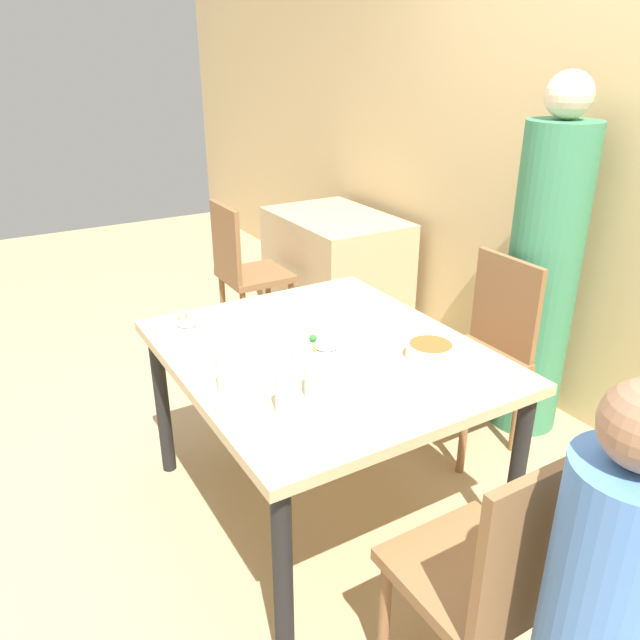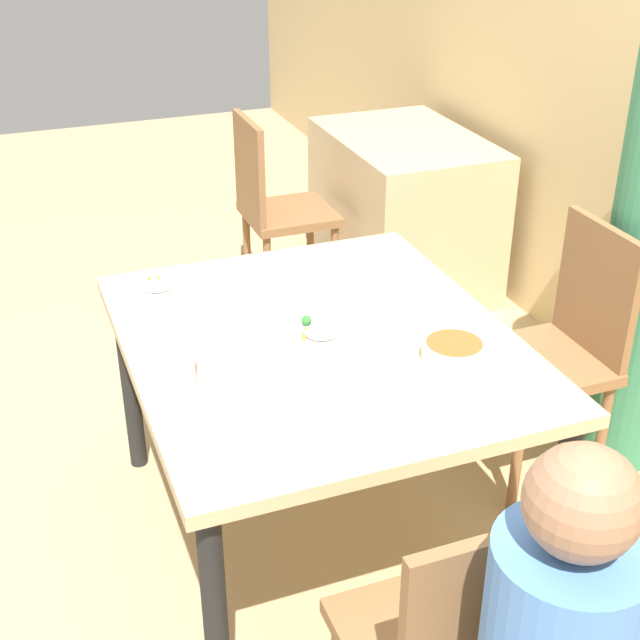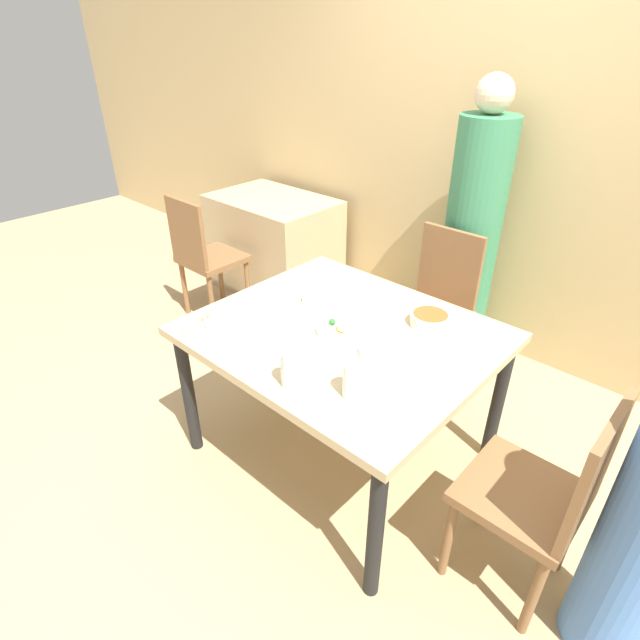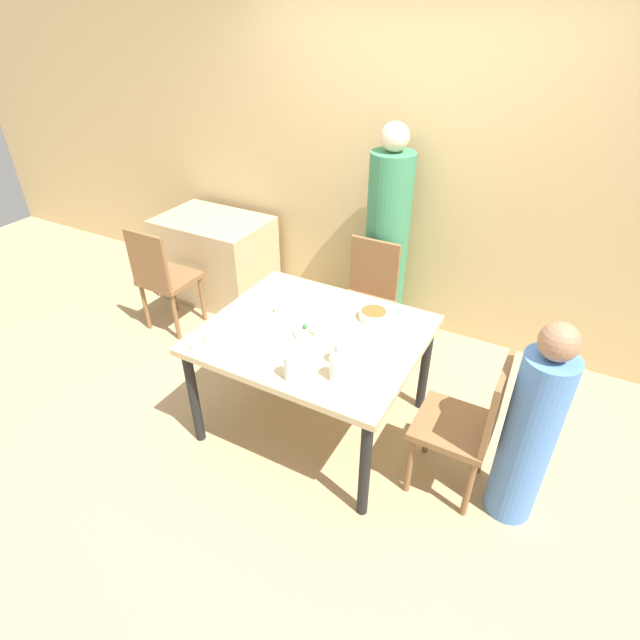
{
  "view_description": "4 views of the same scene",
  "coord_description": "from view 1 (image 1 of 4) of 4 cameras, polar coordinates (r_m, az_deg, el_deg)",
  "views": [
    {
      "loc": [
        1.79,
        -1.08,
        1.77
      ],
      "look_at": [
        0.08,
        -0.07,
        0.9
      ],
      "focal_mm": 35.0,
      "sensor_mm": 36.0,
      "label": 1
    },
    {
      "loc": [
        2.09,
        -0.79,
        1.99
      ],
      "look_at": [
        0.12,
        -0.04,
        0.85
      ],
      "focal_mm": 50.0,
      "sensor_mm": 36.0,
      "label": 2
    },
    {
      "loc": [
        1.19,
        -1.45,
        1.89
      ],
      "look_at": [
        -0.09,
        -0.05,
        0.77
      ],
      "focal_mm": 28.0,
      "sensor_mm": 36.0,
      "label": 3
    },
    {
      "loc": [
        1.19,
        -2.11,
        2.4
      ],
      "look_at": [
        0.04,
        0.0,
        0.82
      ],
      "focal_mm": 28.0,
      "sensor_mm": 36.0,
      "label": 4
    }
  ],
  "objects": [
    {
      "name": "glass_water_short",
      "position": [
        1.93,
        -2.91,
        -6.63
      ],
      "size": [
        0.08,
        0.08,
        0.14
      ],
      "color": "silver",
      "rests_on": "dining_table"
    },
    {
      "name": "person_child",
      "position": [
        1.66,
        23.78,
        -25.19
      ],
      "size": [
        0.25,
        0.25,
        1.22
      ],
      "color": "#5184D1",
      "rests_on": "ground_plane"
    },
    {
      "name": "bowl_curry",
      "position": [
        2.3,
        10.05,
        -2.75
      ],
      "size": [
        0.18,
        0.18,
        0.06
      ],
      "color": "white",
      "rests_on": "dining_table"
    },
    {
      "name": "dining_table",
      "position": [
        2.38,
        0.36,
        -4.36
      ],
      "size": [
        1.26,
        1.08,
        0.73
      ],
      "color": "tan",
      "rests_on": "ground_plane"
    },
    {
      "name": "glass_water_center",
      "position": [
        2.05,
        -8.35,
        -4.73
      ],
      "size": [
        0.08,
        0.08,
        0.15
      ],
      "color": "silver",
      "rests_on": "dining_table"
    },
    {
      "name": "wall_back",
      "position": [
        3.17,
        25.03,
        13.99
      ],
      "size": [
        10.0,
        0.06,
        2.7
      ],
      "color": "tan",
      "rests_on": "ground_plane"
    },
    {
      "name": "person_adult",
      "position": [
        3.1,
        19.63,
        3.78
      ],
      "size": [
        0.33,
        0.33,
        1.69
      ],
      "color": "#387F56",
      "rests_on": "ground_plane"
    },
    {
      "name": "plate_rice_adult",
      "position": [
        2.33,
        0.15,
        -2.48
      ],
      "size": [
        0.23,
        0.23,
        0.05
      ],
      "color": "white",
      "rests_on": "dining_table"
    },
    {
      "name": "chair_child_spot",
      "position": [
        1.83,
        15.48,
        -21.5
      ],
      "size": [
        0.4,
        0.4,
        0.91
      ],
      "rotation": [
        0.0,
        0.0,
        -1.57
      ],
      "color": "brown",
      "rests_on": "ground_plane"
    },
    {
      "name": "plate_rice_child",
      "position": [
        2.58,
        -12.19,
        -0.38
      ],
      "size": [
        0.24,
        0.24,
        0.05
      ],
      "color": "white",
      "rests_on": "dining_table"
    },
    {
      "name": "napkin_folded",
      "position": [
        2.63,
        -4.06,
        0.39
      ],
      "size": [
        0.14,
        0.14,
        0.01
      ],
      "color": "white",
      "rests_on": "dining_table"
    },
    {
      "name": "chair_adult_spot",
      "position": [
        2.97,
        14.67,
        -2.47
      ],
      "size": [
        0.4,
        0.4,
        0.91
      ],
      "color": "brown",
      "rests_on": "ground_plane"
    },
    {
      "name": "fork_steel",
      "position": [
        2.33,
        -9.12,
        -3.12
      ],
      "size": [
        0.17,
        0.1,
        0.01
      ],
      "color": "silver",
      "rests_on": "dining_table"
    },
    {
      "name": "background_table",
      "position": [
        4.26,
        1.38,
        4.63
      ],
      "size": [
        0.96,
        0.65,
        0.75
      ],
      "color": "tan",
      "rests_on": "ground_plane"
    },
    {
      "name": "bowl_rice_small",
      "position": [
        2.59,
        -0.97,
        0.49
      ],
      "size": [
        0.1,
        0.1,
        0.04
      ],
      "color": "white",
      "rests_on": "dining_table"
    },
    {
      "name": "chair_background",
      "position": [
        3.93,
        -6.88,
        4.65
      ],
      "size": [
        0.4,
        0.4,
        0.91
      ],
      "rotation": [
        0.0,
        0.0,
        3.14
      ],
      "color": "brown",
      "rests_on": "ground_plane"
    },
    {
      "name": "glass_water_tall",
      "position": [
        2.01,
        -0.36,
        -5.29
      ],
      "size": [
        0.08,
        0.08,
        0.14
      ],
      "color": "silver",
      "rests_on": "dining_table"
    },
    {
      "name": "ground_plane",
      "position": [
        2.74,
        0.32,
        -16.45
      ],
      "size": [
        10.0,
        10.0,
        0.0
      ],
      "primitive_type": "plane",
      "color": "tan"
    }
  ]
}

